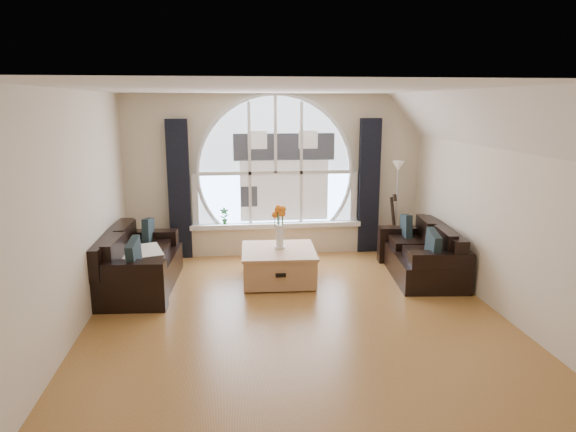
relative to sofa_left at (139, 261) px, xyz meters
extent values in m
cube|color=brown|center=(2.06, -1.20, -0.40)|extent=(5.00, 5.50, 0.01)
cube|color=silver|center=(2.06, -1.20, 2.30)|extent=(5.00, 5.50, 0.01)
cube|color=beige|center=(2.06, 1.55, 0.95)|extent=(5.00, 0.01, 2.70)
cube|color=beige|center=(2.06, -3.95, 0.95)|extent=(5.00, 0.01, 2.70)
cube|color=beige|center=(-0.44, -1.20, 0.95)|extent=(0.01, 5.50, 2.70)
cube|color=beige|center=(4.56, -1.20, 0.95)|extent=(0.01, 5.50, 2.70)
cube|color=silver|center=(4.26, -1.20, 1.95)|extent=(0.92, 5.50, 0.72)
cube|color=silver|center=(2.06, 1.52, 1.23)|extent=(2.60, 0.06, 2.15)
cube|color=white|center=(2.06, 1.45, 0.11)|extent=(2.90, 0.22, 0.08)
cube|color=white|center=(2.06, 1.49, 1.23)|extent=(2.76, 0.08, 2.15)
cube|color=silver|center=(2.21, 1.51, 1.10)|extent=(1.70, 0.02, 1.50)
cube|color=black|center=(0.46, 1.43, 0.75)|extent=(0.35, 0.12, 2.30)
cube|color=black|center=(3.66, 1.43, 0.75)|extent=(0.35, 0.12, 2.30)
cube|color=black|center=(0.00, 0.00, 0.00)|extent=(1.03, 1.89, 0.82)
cube|color=black|center=(4.09, 0.03, 0.00)|extent=(1.01, 1.77, 0.75)
cube|color=#AB7D53|center=(1.96, 0.07, -0.14)|extent=(1.10, 1.10, 0.51)
cube|color=silver|center=(0.03, -0.01, 0.10)|extent=(0.70, 0.70, 0.10)
cube|color=white|center=(1.99, 0.14, 0.46)|extent=(0.24, 0.24, 0.70)
cube|color=#B2B2B2|center=(4.08, 1.20, 0.40)|extent=(0.24, 0.24, 1.60)
cube|color=brown|center=(4.02, 1.23, 0.13)|extent=(0.42, 0.36, 1.06)
imported|color=#1E6023|center=(1.18, 1.45, 0.29)|extent=(0.16, 0.13, 0.28)
camera|label=1|loc=(1.27, -7.02, 2.15)|focal=31.92mm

